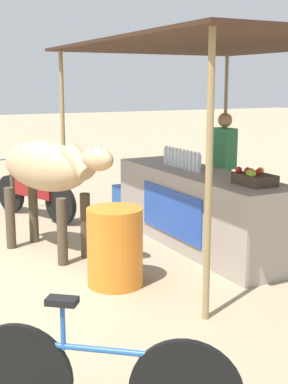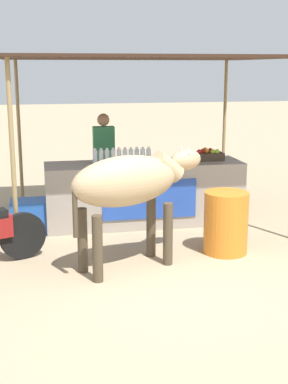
{
  "view_description": "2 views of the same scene",
  "coord_description": "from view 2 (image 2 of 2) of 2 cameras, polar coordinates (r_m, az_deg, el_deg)",
  "views": [
    {
      "loc": [
        5.58,
        -1.45,
        2.05
      ],
      "look_at": [
        0.26,
        1.28,
        0.83
      ],
      "focal_mm": 50.0,
      "sensor_mm": 36.0,
      "label": 1
    },
    {
      "loc": [
        -1.58,
        -5.65,
        2.38
      ],
      "look_at": [
        -0.27,
        0.86,
        0.82
      ],
      "focal_mm": 50.0,
      "sensor_mm": 36.0,
      "label": 2
    }
  ],
  "objects": [
    {
      "name": "water_barrel",
      "position": [
        7.04,
        8.72,
        -3.23
      ],
      "size": [
        0.57,
        0.57,
        0.81
      ],
      "primitive_type": "cylinder",
      "color": "orange",
      "rests_on": "ground"
    },
    {
      "name": "cow",
      "position": [
        6.29,
        -1.48,
        0.84
      ],
      "size": [
        1.82,
        1.04,
        1.44
      ],
      "color": "tan",
      "rests_on": "ground"
    },
    {
      "name": "fruit_crate",
      "position": [
        8.42,
        6.84,
        3.91
      ],
      "size": [
        0.44,
        0.32,
        0.18
      ],
      "color": "#3F3326",
      "rests_on": "stall_counter"
    },
    {
      "name": "water_bottle_row",
      "position": [
        8.0,
        -2.36,
        3.81
      ],
      "size": [
        0.88,
        0.07,
        0.25
      ],
      "color": "silver",
      "rests_on": "stall_counter"
    },
    {
      "name": "stall_awning",
      "position": [
        8.3,
        -0.38,
        13.61
      ],
      "size": [
        4.2,
        3.2,
        2.54
      ],
      "color": "#382319",
      "rests_on": "ground"
    },
    {
      "name": "stall_counter",
      "position": [
        8.23,
        0.04,
        -0.15
      ],
      "size": [
        3.0,
        0.82,
        0.96
      ],
      "color": "#9E9389",
      "rests_on": "ground"
    },
    {
      "name": "vendor_behind_counter",
      "position": [
        8.8,
        -4.28,
        3.15
      ],
      "size": [
        0.34,
        0.22,
        1.65
      ],
      "color": "#383842",
      "rests_on": "ground"
    },
    {
      "name": "ground_plane",
      "position": [
        6.33,
        4.0,
        -8.91
      ],
      "size": [
        60.0,
        60.0,
        0.0
      ],
      "primitive_type": "plane",
      "color": "tan"
    },
    {
      "name": "cooler_box",
      "position": [
        8.04,
        -11.89,
        -2.52
      ],
      "size": [
        0.6,
        0.44,
        0.48
      ],
      "primitive_type": "cube",
      "color": "blue",
      "rests_on": "ground"
    }
  ]
}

